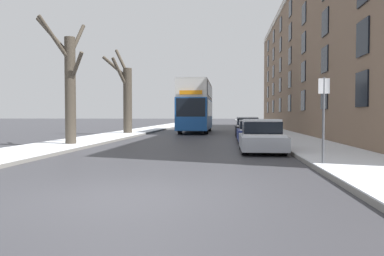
{
  "coord_description": "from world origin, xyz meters",
  "views": [
    {
      "loc": [
        2.04,
        -6.94,
        1.56
      ],
      "look_at": [
        -0.69,
        21.91,
        0.57
      ],
      "focal_mm": 35.0,
      "sensor_mm": 36.0,
      "label": 1
    }
  ],
  "objects_px": {
    "parked_car_2": "(247,128)",
    "street_sign_post": "(324,117)",
    "bare_tree_left_1": "(126,97)",
    "pedestrian_left_sidewalk": "(71,127)",
    "bare_tree_left_0": "(69,84)",
    "parked_car_1": "(253,132)",
    "double_decker_bus": "(196,104)",
    "parked_car_0": "(261,137)"
  },
  "relations": [
    {
      "from": "parked_car_2",
      "to": "pedestrian_left_sidewalk",
      "type": "bearing_deg",
      "value": -141.09
    },
    {
      "from": "bare_tree_left_0",
      "to": "parked_car_1",
      "type": "relative_size",
      "value": 1.53
    },
    {
      "from": "bare_tree_left_1",
      "to": "pedestrian_left_sidewalk",
      "type": "distance_m",
      "value": 10.02
    },
    {
      "from": "bare_tree_left_0",
      "to": "parked_car_2",
      "type": "xyz_separation_m",
      "value": [
        9.18,
        9.6,
        -2.42
      ]
    },
    {
      "from": "bare_tree_left_0",
      "to": "street_sign_post",
      "type": "bearing_deg",
      "value": -32.17
    },
    {
      "from": "bare_tree_left_0",
      "to": "street_sign_post",
      "type": "distance_m",
      "value": 12.53
    },
    {
      "from": "bare_tree_left_1",
      "to": "double_decker_bus",
      "type": "relative_size",
      "value": 0.69
    },
    {
      "from": "bare_tree_left_0",
      "to": "parked_car_1",
      "type": "height_order",
      "value": "bare_tree_left_0"
    },
    {
      "from": "bare_tree_left_1",
      "to": "pedestrian_left_sidewalk",
      "type": "bearing_deg",
      "value": -92.19
    },
    {
      "from": "pedestrian_left_sidewalk",
      "to": "street_sign_post",
      "type": "distance_m",
      "value": 13.92
    },
    {
      "from": "bare_tree_left_0",
      "to": "parked_car_0",
      "type": "distance_m",
      "value": 9.67
    },
    {
      "from": "parked_car_0",
      "to": "parked_car_1",
      "type": "bearing_deg",
      "value": 90.0
    },
    {
      "from": "bare_tree_left_1",
      "to": "parked_car_2",
      "type": "bearing_deg",
      "value": -11.01
    },
    {
      "from": "parked_car_0",
      "to": "pedestrian_left_sidewalk",
      "type": "bearing_deg",
      "value": 160.58
    },
    {
      "from": "street_sign_post",
      "to": "double_decker_bus",
      "type": "bearing_deg",
      "value": 103.89
    },
    {
      "from": "pedestrian_left_sidewalk",
      "to": "parked_car_0",
      "type": "bearing_deg",
      "value": 140.8
    },
    {
      "from": "bare_tree_left_1",
      "to": "parked_car_0",
      "type": "xyz_separation_m",
      "value": [
        9.46,
        -13.25,
        -2.41
      ]
    },
    {
      "from": "parked_car_0",
      "to": "street_sign_post",
      "type": "height_order",
      "value": "street_sign_post"
    },
    {
      "from": "bare_tree_left_1",
      "to": "double_decker_bus",
      "type": "distance_m",
      "value": 6.98
    },
    {
      "from": "bare_tree_left_0",
      "to": "bare_tree_left_1",
      "type": "xyz_separation_m",
      "value": [
        -0.28,
        11.44,
        -0.03
      ]
    },
    {
      "from": "double_decker_bus",
      "to": "street_sign_post",
      "type": "distance_m",
      "value": 23.4
    },
    {
      "from": "parked_car_1",
      "to": "street_sign_post",
      "type": "xyz_separation_m",
      "value": [
        1.34,
        -10.26,
        0.91
      ]
    },
    {
      "from": "parked_car_0",
      "to": "parked_car_2",
      "type": "distance_m",
      "value": 11.41
    },
    {
      "from": "parked_car_0",
      "to": "parked_car_2",
      "type": "relative_size",
      "value": 0.96
    },
    {
      "from": "parked_car_1",
      "to": "parked_car_2",
      "type": "bearing_deg",
      "value": 90.0
    },
    {
      "from": "parked_car_2",
      "to": "street_sign_post",
      "type": "height_order",
      "value": "street_sign_post"
    },
    {
      "from": "parked_car_2",
      "to": "street_sign_post",
      "type": "bearing_deg",
      "value": -85.27
    },
    {
      "from": "parked_car_1",
      "to": "street_sign_post",
      "type": "distance_m",
      "value": 10.39
    },
    {
      "from": "bare_tree_left_0",
      "to": "pedestrian_left_sidewalk",
      "type": "bearing_deg",
      "value": 111.41
    },
    {
      "from": "pedestrian_left_sidewalk",
      "to": "street_sign_post",
      "type": "bearing_deg",
      "value": 123.68
    },
    {
      "from": "parked_car_1",
      "to": "parked_car_2",
      "type": "height_order",
      "value": "parked_car_2"
    },
    {
      "from": "bare_tree_left_0",
      "to": "pedestrian_left_sidewalk",
      "type": "distance_m",
      "value": 2.8
    },
    {
      "from": "bare_tree_left_0",
      "to": "pedestrian_left_sidewalk",
      "type": "height_order",
      "value": "bare_tree_left_0"
    },
    {
      "from": "parked_car_1",
      "to": "parked_car_0",
      "type": "bearing_deg",
      "value": -90.0
    },
    {
      "from": "parked_car_1",
      "to": "street_sign_post",
      "type": "relative_size",
      "value": 1.58
    },
    {
      "from": "parked_car_2",
      "to": "pedestrian_left_sidewalk",
      "type": "distance_m",
      "value": 12.64
    },
    {
      "from": "bare_tree_left_0",
      "to": "parked_car_0",
      "type": "relative_size",
      "value": 1.63
    },
    {
      "from": "bare_tree_left_0",
      "to": "parked_car_2",
      "type": "distance_m",
      "value": 13.5
    },
    {
      "from": "street_sign_post",
      "to": "pedestrian_left_sidewalk",
      "type": "bearing_deg",
      "value": 143.46
    },
    {
      "from": "double_decker_bus",
      "to": "parked_car_0",
      "type": "xyz_separation_m",
      "value": [
        4.27,
        -17.88,
        -1.91
      ]
    },
    {
      "from": "street_sign_post",
      "to": "parked_car_0",
      "type": "bearing_deg",
      "value": 105.56
    },
    {
      "from": "double_decker_bus",
      "to": "bare_tree_left_0",
      "type": "bearing_deg",
      "value": -106.99
    }
  ]
}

